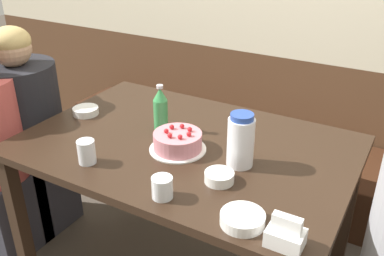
% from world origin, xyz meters
% --- Properties ---
extents(bench_seat, '(2.58, 0.38, 0.43)m').
position_xyz_m(bench_seat, '(0.00, 0.83, 0.21)').
color(bench_seat, '#381E11').
rests_on(bench_seat, ground_plane).
extents(dining_table, '(1.39, 0.94, 0.76)m').
position_xyz_m(dining_table, '(0.00, 0.00, 0.67)').
color(dining_table, black).
rests_on(dining_table, ground_plane).
extents(birthday_cake, '(0.24, 0.24, 0.10)m').
position_xyz_m(birthday_cake, '(0.00, -0.07, 0.79)').
color(birthday_cake, white).
rests_on(birthday_cake, dining_table).
extents(water_pitcher, '(0.10, 0.10, 0.22)m').
position_xyz_m(water_pitcher, '(0.27, -0.05, 0.86)').
color(water_pitcher, white).
rests_on(water_pitcher, dining_table).
extents(soju_bottle, '(0.06, 0.06, 0.22)m').
position_xyz_m(soju_bottle, '(-0.16, 0.05, 0.86)').
color(soju_bottle, '#388E4C').
rests_on(soju_bottle, dining_table).
extents(napkin_holder, '(0.11, 0.08, 0.11)m').
position_xyz_m(napkin_holder, '(0.57, -0.40, 0.79)').
color(napkin_holder, white).
rests_on(napkin_holder, dining_table).
extents(bowl_soup_white, '(0.11, 0.11, 0.04)m').
position_xyz_m(bowl_soup_white, '(0.26, -0.19, 0.78)').
color(bowl_soup_white, white).
rests_on(bowl_soup_white, dining_table).
extents(bowl_rice_small, '(0.12, 0.12, 0.03)m').
position_xyz_m(bowl_rice_small, '(-0.57, 0.01, 0.77)').
color(bowl_rice_small, white).
rests_on(bowl_rice_small, dining_table).
extents(bowl_side_dish, '(0.14, 0.14, 0.04)m').
position_xyz_m(bowl_side_dish, '(0.42, -0.37, 0.78)').
color(bowl_side_dish, white).
rests_on(bowl_side_dish, dining_table).
extents(glass_water_tall, '(0.07, 0.07, 0.08)m').
position_xyz_m(glass_water_tall, '(0.13, -0.38, 0.80)').
color(glass_water_tall, silver).
rests_on(glass_water_tall, dining_table).
extents(glass_tumbler_short, '(0.07, 0.07, 0.10)m').
position_xyz_m(glass_tumbler_short, '(-0.26, -0.33, 0.80)').
color(glass_tumbler_short, silver).
rests_on(glass_tumbler_short, dining_table).
extents(person_teal_shirt, '(0.38, 0.38, 1.15)m').
position_xyz_m(person_teal_shirt, '(-0.96, -0.05, 0.57)').
color(person_teal_shirt, '#33333D').
rests_on(person_teal_shirt, ground_plane).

